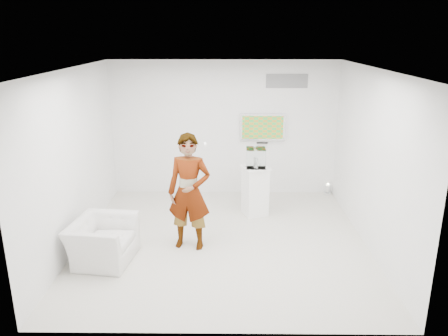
{
  "coord_description": "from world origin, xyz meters",
  "views": [
    {
      "loc": [
        0.1,
        -7.02,
        3.54
      ],
      "look_at": [
        0.02,
        0.6,
        1.17
      ],
      "focal_mm": 35.0,
      "sensor_mm": 36.0,
      "label": 1
    }
  ],
  "objects_px": {
    "pedestal": "(255,191)",
    "floor_uplight": "(327,189)",
    "person": "(189,192)",
    "tv": "(263,127)",
    "armchair": "(103,241)"
  },
  "relations": [
    {
      "from": "tv",
      "to": "person",
      "type": "distance_m",
      "value": 3.04
    },
    {
      "from": "person",
      "to": "tv",
      "type": "bearing_deg",
      "value": 70.93
    },
    {
      "from": "pedestal",
      "to": "floor_uplight",
      "type": "bearing_deg",
      "value": 33.15
    },
    {
      "from": "pedestal",
      "to": "armchair",
      "type": "bearing_deg",
      "value": -143.04
    },
    {
      "from": "person",
      "to": "pedestal",
      "type": "bearing_deg",
      "value": 59.07
    },
    {
      "from": "armchair",
      "to": "floor_uplight",
      "type": "relative_size",
      "value": 4.12
    },
    {
      "from": "pedestal",
      "to": "floor_uplight",
      "type": "distance_m",
      "value": 2.1
    },
    {
      "from": "armchair",
      "to": "pedestal",
      "type": "height_order",
      "value": "pedestal"
    },
    {
      "from": "floor_uplight",
      "to": "person",
      "type": "bearing_deg",
      "value": -138.81
    },
    {
      "from": "armchair",
      "to": "pedestal",
      "type": "xyz_separation_m",
      "value": [
        2.56,
        1.93,
        0.16
      ]
    },
    {
      "from": "tv",
      "to": "floor_uplight",
      "type": "xyz_separation_m",
      "value": [
        1.51,
        -0.09,
        -1.42
      ]
    },
    {
      "from": "person",
      "to": "floor_uplight",
      "type": "bearing_deg",
      "value": 50.15
    },
    {
      "from": "tv",
      "to": "floor_uplight",
      "type": "height_order",
      "value": "tv"
    },
    {
      "from": "pedestal",
      "to": "floor_uplight",
      "type": "height_order",
      "value": "pedestal"
    },
    {
      "from": "tv",
      "to": "armchair",
      "type": "height_order",
      "value": "tv"
    }
  ]
}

